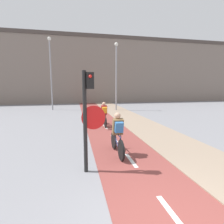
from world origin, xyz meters
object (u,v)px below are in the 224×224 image
object	(u,v)px
traffic_light_pole	(88,110)
street_lamp_sidewalk	(116,70)
cyclist_near	(118,135)
cyclist_far	(104,115)
street_lamp_far	(51,67)

from	to	relation	value
traffic_light_pole	street_lamp_sidewalk	distance (m)	13.47
cyclist_near	cyclist_far	distance (m)	4.72
traffic_light_pole	street_lamp_far	xyz separation A→B (m)	(-2.70, 14.46, 2.69)
cyclist_near	cyclist_far	size ratio (longest dim) A/B	1.03
traffic_light_pole	street_lamp_far	size ratio (longest dim) A/B	0.39
street_lamp_far	street_lamp_sidewalk	xyz separation A→B (m)	(6.49, -1.76, -0.33)
traffic_light_pole	cyclist_far	distance (m)	6.01
street_lamp_far	cyclist_near	world-z (taller)	street_lamp_far
street_lamp_sidewalk	cyclist_near	distance (m)	12.45
street_lamp_far	street_lamp_sidewalk	size ratio (longest dim) A/B	1.09
cyclist_far	street_lamp_sidewalk	bearing A→B (deg)	70.87
traffic_light_pole	cyclist_far	bearing A→B (deg)	76.51
street_lamp_far	traffic_light_pole	bearing A→B (deg)	-79.43
street_lamp_far	cyclist_far	distance (m)	10.32
cyclist_far	street_lamp_far	bearing A→B (deg)	115.09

